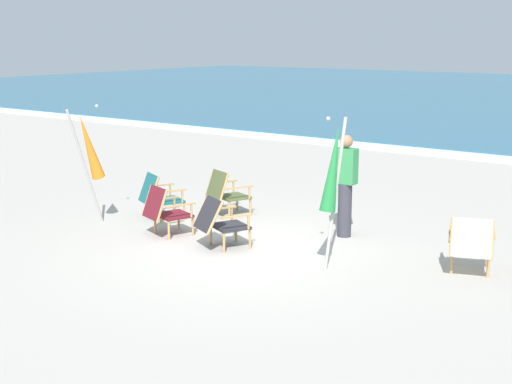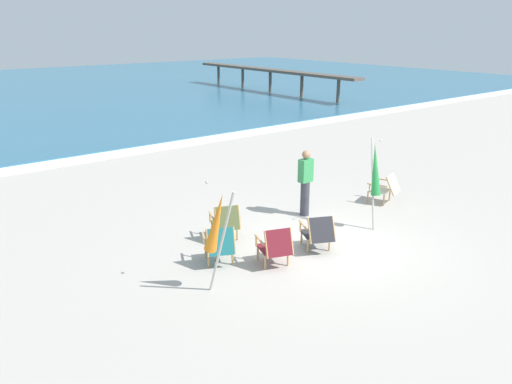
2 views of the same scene
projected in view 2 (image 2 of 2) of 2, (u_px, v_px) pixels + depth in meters
The scene contains 11 objects.
ground_plane at pixel (325, 244), 10.61m from camera, with size 80.00×80.00×0.00m, color #B2AAA0.
surf_band at pixel (123, 152), 18.24m from camera, with size 80.00×1.10×0.06m, color white.
beach_chair_far_center at pixel (276, 246), 9.52m from camera, with size 0.77×0.84×0.81m.
beach_chair_back_left at pixel (226, 221), 10.70m from camera, with size 0.79×0.84×0.82m.
beach_chair_back_right at pixel (220, 244), 9.58m from camera, with size 0.82×0.87×0.81m.
beach_chair_front_right at pixel (318, 232), 10.17m from camera, with size 0.84×0.92×0.79m.
beach_chair_front_left at pixel (386, 187), 12.96m from camera, with size 0.78×0.88×0.79m.
umbrella_furled_orange at pixel (217, 224), 8.22m from camera, with size 0.27×0.78×2.02m.
umbrella_furled_green at pixel (375, 170), 11.04m from camera, with size 0.32×0.45×2.11m.
person_near_chairs at pixel (305, 182), 11.99m from camera, with size 0.35×0.22×1.63m.
pier_distant at pixel (270, 72), 33.43m from camera, with size 0.90×15.51×1.65m.
Camera 2 is at (-7.16, -6.72, 4.43)m, focal length 35.00 mm.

